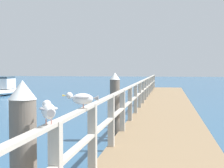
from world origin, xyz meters
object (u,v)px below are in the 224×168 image
Objects in this scene: seagull_background at (82,98)px; boat_5 at (8,89)px; seagull_foreground at (48,110)px; dock_piling_far at (115,106)px.

seagull_background reaches higher than boat_5.
seagull_foreground is 1.23m from seagull_background.
dock_piling_far reaches higher than seagull_background.
dock_piling_far is 17.98m from boat_5.
seagull_background is at bearing 63.74° from seagull_foreground.
boat_5 is (-11.15, 20.53, -1.20)m from seagull_foreground.
seagull_foreground and seagull_background have the same top height.
dock_piling_far is 4.98m from seagull_background.
seagull_foreground is 23.40m from boat_5.
seagull_background is 22.33m from boat_5.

